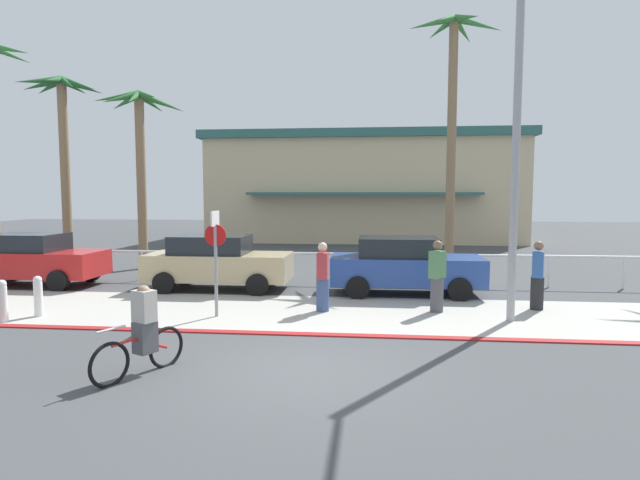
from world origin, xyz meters
TOP-DOWN VIEW (x-y plane):
  - ground_plane at (0.00, 10.00)m, footprint 80.00×80.00m
  - sidewalk_strip at (0.00, 4.20)m, footprint 44.00×4.00m
  - curb_paint at (0.00, 2.20)m, footprint 44.00×0.24m
  - building_backdrop at (0.55, 27.70)m, footprint 19.85×12.82m
  - rail_fence at (0.00, 8.50)m, footprint 27.07×0.08m
  - stop_sign_bike_lane at (-2.57, 3.54)m, footprint 0.52×0.56m
  - bollard_0 at (-7.30, 2.50)m, footprint 0.20×0.20m
  - bollard_1 at (-6.85, 3.13)m, footprint 0.20×0.20m
  - streetlight_curb at (4.36, 3.59)m, footprint 0.24×2.54m
  - palm_tree_1 at (-11.03, 11.07)m, footprint 2.82×3.06m
  - palm_tree_2 at (-7.95, 11.23)m, footprint 3.14×3.16m
  - palm_tree_3 at (4.24, 12.72)m, footprint 3.65×3.20m
  - car_red_0 at (-9.83, 7.16)m, footprint 4.40×2.02m
  - car_tan_1 at (-3.63, 7.07)m, footprint 4.40×2.02m
  - car_blue_2 at (2.10, 6.90)m, footprint 4.40×2.02m
  - cyclist_red_0 at (-2.58, -0.42)m, footprint 0.89×1.64m
  - pedestrian_0 at (5.34, 5.11)m, footprint 0.41×0.47m
  - pedestrian_1 at (2.76, 4.57)m, footprint 0.46×0.47m
  - pedestrian_2 at (-0.09, 4.36)m, footprint 0.32×0.40m

SIDE VIEW (x-z plane):
  - ground_plane at x=0.00m, z-range 0.00..0.00m
  - sidewalk_strip at x=0.00m, z-range 0.00..0.02m
  - curb_paint at x=0.00m, z-range 0.00..0.03m
  - bollard_0 at x=-7.30m, z-range 0.02..1.02m
  - bollard_1 at x=-6.85m, z-range 0.02..1.02m
  - cyclist_red_0 at x=-2.58m, z-range -0.06..1.44m
  - pedestrian_2 at x=-0.09m, z-range -0.06..1.70m
  - pedestrian_0 at x=5.34m, z-range -0.06..1.71m
  - rail_fence at x=0.00m, z-range 0.32..1.36m
  - pedestrian_1 at x=2.76m, z-range -0.06..1.76m
  - car_red_0 at x=-9.83m, z-range 0.03..1.72m
  - car_tan_1 at x=-3.63m, z-range 0.03..1.72m
  - car_blue_2 at x=2.10m, z-range 0.03..1.72m
  - stop_sign_bike_lane at x=-2.57m, z-range 0.40..2.96m
  - building_backdrop at x=0.55m, z-range 0.02..6.82m
  - streetlight_curb at x=4.36m, z-range 0.53..8.03m
  - palm_tree_2 at x=-7.95m, z-range 1.91..8.89m
  - palm_tree_1 at x=-11.03m, z-range 1.98..9.55m
  - palm_tree_3 at x=4.24m, z-range 2.05..11.97m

